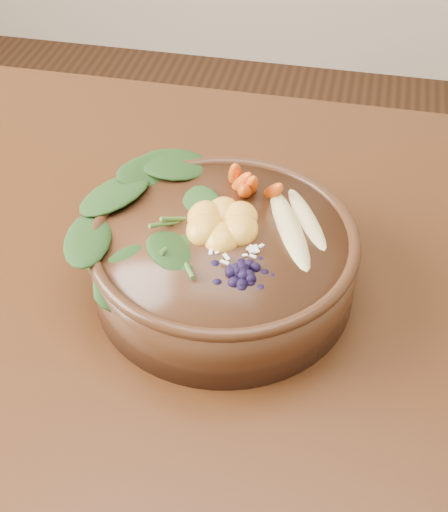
{
  "coord_description": "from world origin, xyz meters",
  "views": [
    {
      "loc": [
        0.09,
        -0.56,
        1.33
      ],
      "look_at": [
        -0.03,
        0.01,
        0.8
      ],
      "focal_mm": 50.0,
      "sensor_mm": 36.0,
      "label": 1
    }
  ],
  "objects_px": {
    "dining_table": "(248,350)",
    "carrot_cluster": "(255,158)",
    "kale_heap": "(173,191)",
    "mandarin_cluster": "(222,214)",
    "blueberry_pile": "(240,259)",
    "stoneware_bowl": "(224,263)",
    "banana_halves": "(299,213)"
  },
  "relations": [
    {
      "from": "stoneware_bowl",
      "to": "mandarin_cluster",
      "type": "xyz_separation_m",
      "value": [
        -0.01,
        0.02,
        0.06
      ]
    },
    {
      "from": "mandarin_cluster",
      "to": "blueberry_pile",
      "type": "xyz_separation_m",
      "value": [
        0.03,
        -0.07,
        0.0
      ]
    },
    {
      "from": "carrot_cluster",
      "to": "blueberry_pile",
      "type": "distance_m",
      "value": 0.15
    },
    {
      "from": "dining_table",
      "to": "carrot_cluster",
      "type": "height_order",
      "value": "carrot_cluster"
    },
    {
      "from": "carrot_cluster",
      "to": "banana_halves",
      "type": "relative_size",
      "value": 0.48
    },
    {
      "from": "carrot_cluster",
      "to": "mandarin_cluster",
      "type": "height_order",
      "value": "carrot_cluster"
    },
    {
      "from": "blueberry_pile",
      "to": "stoneware_bowl",
      "type": "bearing_deg",
      "value": 116.97
    },
    {
      "from": "stoneware_bowl",
      "to": "banana_halves",
      "type": "distance_m",
      "value": 0.1
    },
    {
      "from": "dining_table",
      "to": "mandarin_cluster",
      "type": "relative_size",
      "value": 17.29
    },
    {
      "from": "kale_heap",
      "to": "dining_table",
      "type": "bearing_deg",
      "value": -24.67
    },
    {
      "from": "blueberry_pile",
      "to": "kale_heap",
      "type": "bearing_deg",
      "value": 135.91
    },
    {
      "from": "mandarin_cluster",
      "to": "dining_table",
      "type": "bearing_deg",
      "value": -34.42
    },
    {
      "from": "kale_heap",
      "to": "banana_halves",
      "type": "distance_m",
      "value": 0.14
    },
    {
      "from": "kale_heap",
      "to": "mandarin_cluster",
      "type": "relative_size",
      "value": 2.07
    },
    {
      "from": "stoneware_bowl",
      "to": "blueberry_pile",
      "type": "relative_size",
      "value": 2.16
    },
    {
      "from": "kale_heap",
      "to": "carrot_cluster",
      "type": "distance_m",
      "value": 0.1
    },
    {
      "from": "banana_halves",
      "to": "blueberry_pile",
      "type": "relative_size",
      "value": 1.25
    },
    {
      "from": "stoneware_bowl",
      "to": "blueberry_pile",
      "type": "xyz_separation_m",
      "value": [
        0.03,
        -0.05,
        0.06
      ]
    },
    {
      "from": "carrot_cluster",
      "to": "blueberry_pile",
      "type": "height_order",
      "value": "carrot_cluster"
    },
    {
      "from": "dining_table",
      "to": "mandarin_cluster",
      "type": "distance_m",
      "value": 0.19
    },
    {
      "from": "carrot_cluster",
      "to": "kale_heap",
      "type": "bearing_deg",
      "value": -169.49
    },
    {
      "from": "stoneware_bowl",
      "to": "banana_halves",
      "type": "relative_size",
      "value": 1.72
    },
    {
      "from": "dining_table",
      "to": "carrot_cluster",
      "type": "bearing_deg",
      "value": 99.16
    },
    {
      "from": "stoneware_bowl",
      "to": "mandarin_cluster",
      "type": "relative_size",
      "value": 3.15
    },
    {
      "from": "dining_table",
      "to": "banana_halves",
      "type": "bearing_deg",
      "value": 47.2
    },
    {
      "from": "kale_heap",
      "to": "carrot_cluster",
      "type": "xyz_separation_m",
      "value": [
        0.08,
        0.06,
        0.02
      ]
    },
    {
      "from": "dining_table",
      "to": "banana_halves",
      "type": "xyz_separation_m",
      "value": [
        0.04,
        0.05,
        0.19
      ]
    },
    {
      "from": "carrot_cluster",
      "to": "mandarin_cluster",
      "type": "relative_size",
      "value": 0.87
    },
    {
      "from": "carrot_cluster",
      "to": "mandarin_cluster",
      "type": "xyz_separation_m",
      "value": [
        -0.02,
        -0.08,
        -0.02
      ]
    },
    {
      "from": "carrot_cluster",
      "to": "banana_halves",
      "type": "bearing_deg",
      "value": -66.94
    },
    {
      "from": "stoneware_bowl",
      "to": "dining_table",
      "type": "bearing_deg",
      "value": -14.73
    },
    {
      "from": "carrot_cluster",
      "to": "dining_table",
      "type": "bearing_deg",
      "value": -104.94
    }
  ]
}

